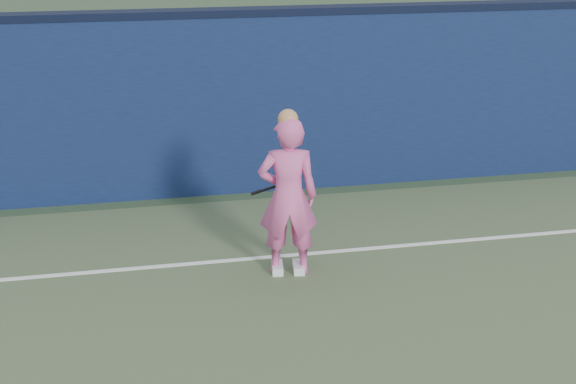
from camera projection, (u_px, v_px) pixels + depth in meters
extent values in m
cube|color=#0D1939|center=(303.00, 102.00, 11.50)|extent=(24.00, 0.40, 2.50)
cube|color=black|center=(304.00, 10.00, 11.07)|extent=(24.00, 0.42, 0.10)
imported|color=#E0579C|center=(288.00, 197.00, 8.77)|extent=(0.71, 0.52, 1.81)
sphere|color=tan|center=(288.00, 119.00, 8.48)|extent=(0.22, 0.22, 0.22)
cube|color=white|center=(299.00, 267.00, 9.07)|extent=(0.16, 0.29, 0.10)
cube|color=white|center=(277.00, 268.00, 9.05)|extent=(0.16, 0.29, 0.10)
torus|color=black|center=(289.00, 183.00, 9.20)|extent=(0.32, 0.12, 0.32)
torus|color=gold|center=(289.00, 183.00, 9.20)|extent=(0.26, 0.09, 0.26)
cylinder|color=beige|center=(289.00, 183.00, 9.20)|extent=(0.26, 0.08, 0.26)
cylinder|color=black|center=(268.00, 189.00, 9.20)|extent=(0.29, 0.04, 0.11)
cylinder|color=black|center=(256.00, 192.00, 9.21)|extent=(0.13, 0.04, 0.07)
cube|color=white|center=(348.00, 250.00, 9.61)|extent=(11.00, 0.08, 0.01)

